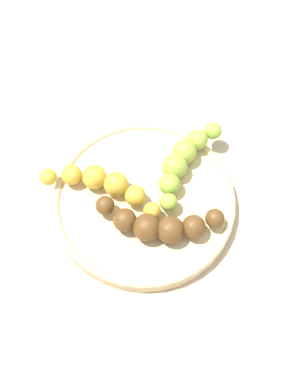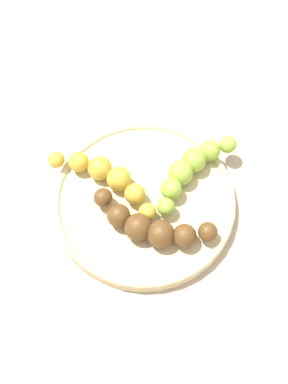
{
  "view_description": "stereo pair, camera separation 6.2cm",
  "coord_description": "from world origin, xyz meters",
  "px_view_note": "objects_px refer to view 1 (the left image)",
  "views": [
    {
      "loc": [
        -0.27,
        0.1,
        0.58
      ],
      "look_at": [
        0.0,
        0.0,
        0.04
      ],
      "focal_mm": 43.34,
      "sensor_mm": 36.0,
      "label": 1
    },
    {
      "loc": [
        -0.28,
        0.04,
        0.58
      ],
      "look_at": [
        0.0,
        0.0,
        0.04
      ],
      "focal_mm": 43.34,
      "sensor_mm": 36.0,
      "label": 2
    }
  ],
  "objects_px": {
    "banana_green": "(183,161)",
    "banana_spotted": "(103,184)",
    "fruit_bowl": "(144,201)",
    "banana_overripe": "(159,224)"
  },
  "relations": [
    {
      "from": "banana_spotted",
      "to": "banana_green",
      "type": "xyz_separation_m",
      "value": [
        -0.0,
        -0.11,
        0.0
      ]
    },
    {
      "from": "fruit_bowl",
      "to": "banana_overripe",
      "type": "distance_m",
      "value": 0.06
    },
    {
      "from": "fruit_bowl",
      "to": "banana_overripe",
      "type": "xyz_separation_m",
      "value": [
        -0.05,
        -0.0,
        0.03
      ]
    },
    {
      "from": "fruit_bowl",
      "to": "banana_spotted",
      "type": "relative_size",
      "value": 1.86
    },
    {
      "from": "banana_spotted",
      "to": "banana_green",
      "type": "bearing_deg",
      "value": -51.36
    },
    {
      "from": "banana_spotted",
      "to": "fruit_bowl",
      "type": "bearing_deg",
      "value": -83.26
    },
    {
      "from": "fruit_bowl",
      "to": "banana_spotted",
      "type": "height_order",
      "value": "banana_spotted"
    },
    {
      "from": "fruit_bowl",
      "to": "banana_spotted",
      "type": "xyz_separation_m",
      "value": [
        0.03,
        0.05,
        0.02
      ]
    },
    {
      "from": "banana_green",
      "to": "banana_spotted",
      "type": "bearing_deg",
      "value": 48.9
    },
    {
      "from": "fruit_bowl",
      "to": "banana_overripe",
      "type": "bearing_deg",
      "value": -178.48
    }
  ]
}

